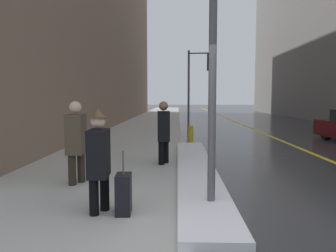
{
  "coord_description": "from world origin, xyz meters",
  "views": [
    {
      "loc": [
        -0.18,
        -3.71,
        1.71
      ],
      "look_at": [
        -0.4,
        4.0,
        1.05
      ],
      "focal_mm": 35.0,
      "sensor_mm": 36.0,
      "label": 1
    }
  ],
  "objects": [
    {
      "name": "ground_plane",
      "position": [
        0.0,
        0.0,
        0.0
      ],
      "size": [
        160.0,
        160.0,
        0.0
      ],
      "primitive_type": "plane",
      "color": "#2D2D30"
    },
    {
      "name": "pedestrian_trailing",
      "position": [
        -0.53,
        4.66,
        0.9
      ],
      "size": [
        0.34,
        0.54,
        1.63
      ],
      "rotation": [
        0.0,
        0.0,
        -1.51
      ],
      "color": "black",
      "rests_on": "ground"
    },
    {
      "name": "road_centre_stripe",
      "position": [
        4.0,
        15.0,
        0.0
      ],
      "size": [
        0.16,
        80.0,
        0.0
      ],
      "color": "gold",
      "rests_on": "ground"
    },
    {
      "name": "lamp_post",
      "position": [
        0.35,
        1.27,
        2.91
      ],
      "size": [
        0.28,
        0.28,
        4.86
      ],
      "color": "#515156",
      "rests_on": "ground"
    },
    {
      "name": "fire_hydrant",
      "position": [
        0.33,
        8.68,
        0.35
      ],
      "size": [
        0.2,
        0.2,
        0.7
      ],
      "color": "gold",
      "rests_on": "ground"
    },
    {
      "name": "traffic_light_near",
      "position": [
        1.06,
        13.6,
        3.03
      ],
      "size": [
        1.31,
        0.32,
        4.18
      ],
      "rotation": [
        0.0,
        0.0,
        -0.06
      ],
      "color": "#515156",
      "rests_on": "ground"
    },
    {
      "name": "pedestrian_with_shoulder_bag",
      "position": [
        -1.33,
        1.01,
        0.85
      ],
      "size": [
        0.33,
        0.7,
        1.56
      ],
      "rotation": [
        0.0,
        0.0,
        -1.51
      ],
      "color": "black",
      "rests_on": "ground"
    },
    {
      "name": "sidewalk_slab",
      "position": [
        -2.0,
        15.0,
        0.01
      ],
      "size": [
        4.0,
        80.0,
        0.01
      ],
      "color": "#B2AFA8",
      "rests_on": "ground"
    },
    {
      "name": "rolling_suitcase",
      "position": [
        -0.97,
        0.97,
        0.3
      ],
      "size": [
        0.24,
        0.37,
        0.95
      ],
      "rotation": [
        0.0,
        0.0,
        -1.51
      ],
      "color": "black",
      "rests_on": "ground"
    },
    {
      "name": "snow_bank_curb",
      "position": [
        0.26,
        3.84,
        0.06
      ],
      "size": [
        0.86,
        8.13,
        0.12
      ],
      "color": "white",
      "rests_on": "ground"
    },
    {
      "name": "pedestrian_nearside",
      "position": [
        -2.18,
        2.64,
        0.91
      ],
      "size": [
        0.35,
        0.55,
        1.65
      ],
      "rotation": [
        0.0,
        0.0,
        -1.51
      ],
      "color": "#2A241B",
      "rests_on": "ground"
    }
  ]
}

